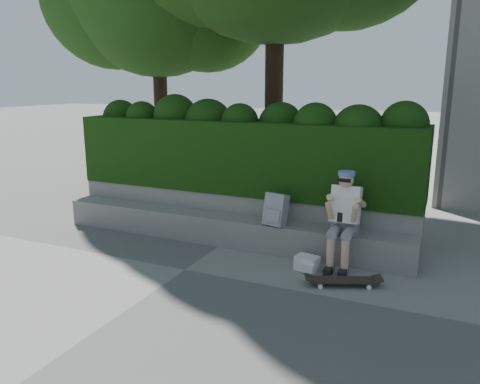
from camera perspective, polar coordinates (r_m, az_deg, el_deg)
The scene contains 8 objects.
ground at distance 6.71m, azimuth -6.74°, elevation -9.39°, with size 80.00×80.00×0.00m, color slate.
bench_ledge at distance 7.66m, azimuth -1.96°, elevation -4.61°, with size 6.00×0.45×0.45m, color gray.
planter_wall at distance 8.03m, azimuth -0.46°, elevation -2.65°, with size 6.00×0.50×0.75m, color gray.
hedge at distance 8.02m, azimuth 0.20°, elevation 4.47°, with size 6.00×1.00×1.20m, color black.
person at distance 6.73m, azimuth 12.59°, elevation -2.79°, with size 0.40×0.76×1.38m.
skateboard at distance 6.29m, azimuth 12.49°, elevation -10.48°, with size 0.90×0.54×0.09m.
backpack_plaid at distance 7.09m, azimuth 4.38°, elevation -2.16°, with size 0.33×0.18×0.49m, color #A5A5A9.
backpack_ground at distance 6.70m, azimuth 8.18°, elevation -8.56°, with size 0.31×0.22×0.20m, color silver.
Camera 1 is at (3.25, -5.28, 2.57)m, focal length 35.00 mm.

